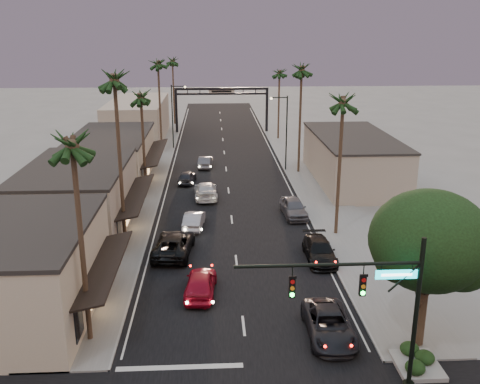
{
  "coord_description": "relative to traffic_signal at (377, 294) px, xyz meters",
  "views": [
    {
      "loc": [
        -1.66,
        -17.37,
        16.66
      ],
      "look_at": [
        0.77,
        28.33,
        2.5
      ],
      "focal_mm": 40.0,
      "sensor_mm": 36.0,
      "label": 1
    }
  ],
  "objects": [
    {
      "name": "oncoming_dgrey",
      "position": [
        -10.21,
        36.05,
        -4.38
      ],
      "size": [
        2.19,
        4.29,
        1.4
      ],
      "primitive_type": "imported",
      "rotation": [
        0.0,
        0.0,
        3.01
      ],
      "color": "black",
      "rests_on": "ground"
    },
    {
      "name": "palm_rc",
      "position": [
        2.91,
        60.0,
        5.39
      ],
      "size": [
        3.2,
        3.2,
        12.2
      ],
      "color": "#38281C",
      "rests_on": "ground"
    },
    {
      "name": "oncoming_red",
      "position": [
        -8.24,
        9.99,
        -4.28
      ],
      "size": [
        2.28,
        4.87,
        1.61
      ],
      "primitive_type": "imported",
      "rotation": [
        0.0,
        0.0,
        3.06
      ],
      "color": "maroon",
      "rests_on": "ground"
    },
    {
      "name": "traffic_signal",
      "position": [
        0.0,
        0.0,
        0.0
      ],
      "size": [
        8.51,
        0.22,
        7.8
      ],
      "color": "black",
      "rests_on": "ground"
    },
    {
      "name": "road",
      "position": [
        -5.69,
        41.0,
        -5.08
      ],
      "size": [
        14.0,
        120.0,
        0.02
      ],
      "primitive_type": "cube",
      "color": "black",
      "rests_on": "ground"
    },
    {
      "name": "curbside_grey",
      "position": [
        0.03,
        24.6,
        -4.24
      ],
      "size": [
        2.31,
        5.07,
        1.69
      ],
      "primitive_type": "imported",
      "rotation": [
        0.0,
        0.0,
        0.07
      ],
      "color": "#515156",
      "rests_on": "ground"
    },
    {
      "name": "storefront_near",
      "position": [
        -18.69,
        8.0,
        -2.33
      ],
      "size": [
        8.0,
        12.0,
        5.5
      ],
      "primitive_type": "cube",
      "color": "#BBAC8F",
      "rests_on": "ground"
    },
    {
      "name": "curbside_black",
      "position": [
        0.51,
        14.94,
        -4.33
      ],
      "size": [
        2.15,
        5.18,
        1.5
      ],
      "primitive_type": "imported",
      "rotation": [
        0.0,
        0.0,
        -0.01
      ],
      "color": "black",
      "rests_on": "ground"
    },
    {
      "name": "sidewalk_left",
      "position": [
        -15.19,
        48.0,
        -5.02
      ],
      "size": [
        5.0,
        92.0,
        0.12
      ],
      "primitive_type": "cube",
      "color": "slate",
      "rests_on": "ground"
    },
    {
      "name": "storefront_dist",
      "position": [
        -18.69,
        61.0,
        -2.08
      ],
      "size": [
        8.0,
        20.0,
        6.0
      ],
      "primitive_type": "cube",
      "color": "gray",
      "rests_on": "ground"
    },
    {
      "name": "palm_lb",
      "position": [
        -14.29,
        18.0,
        8.3
      ],
      "size": [
        3.2,
        3.2,
        15.2
      ],
      "color": "#38281C",
      "rests_on": "ground"
    },
    {
      "name": "arch",
      "position": [
        -5.69,
        66.0,
        0.45
      ],
      "size": [
        15.2,
        0.4,
        7.27
      ],
      "color": "black",
      "rests_on": "ground"
    },
    {
      "name": "oncoming_grey_far",
      "position": [
        -8.25,
        42.93,
        -4.38
      ],
      "size": [
        1.84,
        4.37,
        1.4
      ],
      "primitive_type": "imported",
      "rotation": [
        0.0,
        0.0,
        3.06
      ],
      "color": "#4B4B50",
      "rests_on": "ground"
    },
    {
      "name": "oncoming_white",
      "position": [
        -8.07,
        30.55,
        -4.28
      ],
      "size": [
        2.47,
        5.62,
        1.61
      ],
      "primitive_type": "imported",
      "rotation": [
        0.0,
        0.0,
        3.18
      ],
      "color": "#B7B7B7",
      "rests_on": "ground"
    },
    {
      "name": "palm_far",
      "position": [
        -13.99,
        74.0,
        6.36
      ],
      "size": [
        3.2,
        3.2,
        13.2
      ],
      "color": "#38281C",
      "rests_on": "ground"
    },
    {
      "name": "streetlight_left",
      "position": [
        -12.61,
        54.0,
        0.25
      ],
      "size": [
        2.13,
        0.3,
        9.0
      ],
      "color": "black",
      "rests_on": "ground"
    },
    {
      "name": "palm_ra",
      "position": [
        2.91,
        20.0,
        6.36
      ],
      "size": [
        3.2,
        3.2,
        13.2
      ],
      "color": "#38281C",
      "rests_on": "ground"
    },
    {
      "name": "palm_la",
      "position": [
        -14.29,
        5.0,
        6.36
      ],
      "size": [
        3.2,
        3.2,
        13.2
      ],
      "color": "#38281C",
      "rests_on": "ground"
    },
    {
      "name": "building_right",
      "position": [
        8.31,
        36.0,
        -2.58
      ],
      "size": [
        8.0,
        18.0,
        5.0
      ],
      "primitive_type": "cube",
      "color": "gray",
      "rests_on": "ground"
    },
    {
      "name": "palm_rb",
      "position": [
        2.91,
        40.0,
        7.33
      ],
      "size": [
        3.2,
        3.2,
        14.2
      ],
      "color": "#38281C",
      "rests_on": "ground"
    },
    {
      "name": "oncoming_pickup",
      "position": [
        -10.41,
        16.56,
        -4.26
      ],
      "size": [
        3.31,
        6.17,
        1.65
      ],
      "primitive_type": "imported",
      "rotation": [
        0.0,
        0.0,
        3.04
      ],
      "color": "black",
      "rests_on": "ground"
    },
    {
      "name": "curbside_near",
      "position": [
        -0.99,
        4.65,
        -4.33
      ],
      "size": [
        2.56,
        5.45,
        1.51
      ],
      "primitive_type": "imported",
      "rotation": [
        0.0,
        0.0,
        -0.01
      ],
      "color": "black",
      "rests_on": "ground"
    },
    {
      "name": "palm_ld",
      "position": [
        -14.29,
        51.0,
        7.33
      ],
      "size": [
        3.2,
        3.2,
        14.2
      ],
      "color": "#38281C",
      "rests_on": "ground"
    },
    {
      "name": "planter",
      "position": [
        2.91,
        1.5,
        -5.08
      ],
      "size": [
        2.2,
        2.6,
        0.24
      ],
      "primitive_type": "cube",
      "color": "gray",
      "rests_on": "ground"
    },
    {
      "name": "oncoming_silver",
      "position": [
        -9.02,
        22.15,
        -4.37
      ],
      "size": [
        1.96,
        4.45,
        1.42
      ],
      "primitive_type": "imported",
      "rotation": [
        0.0,
        0.0,
        3.03
      ],
      "color": "#A3A2A7",
      "rests_on": "ground"
    },
    {
      "name": "corner_tree",
      "position": [
        3.79,
        3.45,
        0.9
      ],
      "size": [
        6.2,
        6.2,
        8.8
      ],
      "color": "#38281C",
      "rests_on": "ground"
    },
    {
      "name": "storefront_far",
      "position": [
        -18.69,
        38.0,
        -2.58
      ],
      "size": [
        8.0,
        16.0,
        5.0
      ],
      "primitive_type": "cube",
      "color": "#BBAC8F",
      "rests_on": "ground"
    },
    {
      "name": "ground",
      "position": [
        -5.69,
        36.0,
        -5.08
      ],
      "size": [
        200.0,
        200.0,
        0.0
      ],
      "primitive_type": "plane",
      "color": "slate",
      "rests_on": "ground"
    },
    {
      "name": "sidewalk_right",
      "position": [
        3.81,
        48.0,
        -5.02
      ],
      "size": [
        5.0,
        92.0,
        0.12
      ],
      "primitive_type": "cube",
      "color": "slate",
      "rests_on": "ground"
    },
    {
      "name": "streetlight_right",
      "position": [
        1.23,
        41.0,
        0.25
      ],
      "size": [
        2.13,
        0.3,
        9.0
      ],
      "color": "black",
      "rests_on": "ground"
    },
    {
      "name": "palm_lc",
      "position": [
        -14.29,
        32.0,
        5.39
      ],
      "size": [
        3.2,
        3.2,
        12.2
      ],
      "color": "#38281C",
      "rests_on": "ground"
    },
    {
      "name": "storefront_mid",
      "position": [
        -18.69,
        22.0,
        -2.33
      ],
      "size": [
        8.0,
        14.0,
        5.5
      ],
      "primitive_type": "cube",
      "color": "gray",
      "rests_on": "ground"
    }
  ]
}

